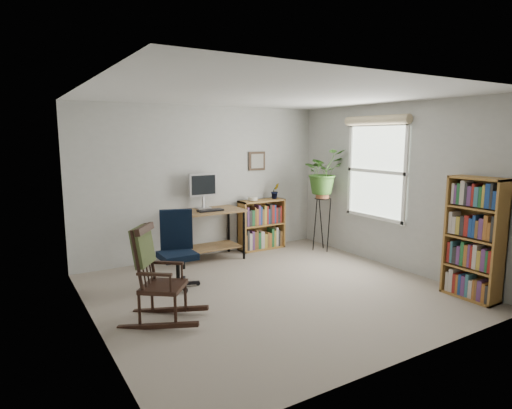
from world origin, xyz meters
TOP-DOWN VIEW (x-y plane):
  - floor at (0.00, 0.00)m, footprint 4.20×4.00m
  - ceiling at (0.00, 0.00)m, footprint 4.20×4.00m
  - wall_back at (0.00, 2.00)m, footprint 4.20×0.00m
  - wall_front at (0.00, -2.00)m, footprint 4.20×0.00m
  - wall_left at (-2.10, 0.00)m, footprint 0.00×4.00m
  - wall_right at (2.10, 0.00)m, footprint 0.00×4.00m
  - window at (2.06, 0.30)m, footprint 0.12×1.20m
  - desk at (-0.10, 1.70)m, footprint 1.10×0.61m
  - monitor at (-0.10, 1.84)m, footprint 0.46×0.16m
  - keyboard at (-0.10, 1.58)m, footprint 0.40×0.15m
  - office_chair at (-0.95, 0.76)m, footprint 0.69×0.69m
  - rocking_chair at (-1.45, -0.13)m, footprint 1.04×0.98m
  - low_bookshelf at (0.98, 1.82)m, footprint 0.81×0.27m
  - tall_bookshelf at (1.92, -1.41)m, footprint 0.27×0.64m
  - plant_stand at (1.80, 1.22)m, footprint 0.38×0.38m
  - spider_plant at (1.80, 1.22)m, footprint 1.69×1.87m
  - potted_plant_small at (1.26, 1.83)m, footprint 0.13×0.24m
  - framed_picture at (0.98, 1.97)m, footprint 0.32×0.04m

SIDE VIEW (x-z plane):
  - floor at x=0.00m, z-range 0.00..0.00m
  - desk at x=-0.10m, z-range 0.00..0.79m
  - low_bookshelf at x=0.98m, z-range 0.00..0.86m
  - office_chair at x=-0.95m, z-range 0.00..1.00m
  - rocking_chair at x=-1.45m, z-range 0.00..1.04m
  - plant_stand at x=1.80m, z-range 0.00..1.05m
  - tall_bookshelf at x=1.92m, z-range 0.00..1.46m
  - keyboard at x=-0.10m, z-range 0.79..0.82m
  - potted_plant_small at x=1.26m, z-range 0.86..0.96m
  - monitor at x=-0.10m, z-range 0.79..1.35m
  - wall_back at x=0.00m, z-range 0.00..2.40m
  - wall_front at x=0.00m, z-range 0.00..2.40m
  - wall_left at x=-2.10m, z-range 0.00..2.40m
  - wall_right at x=2.10m, z-range 0.00..2.40m
  - window at x=2.06m, z-range 0.65..2.15m
  - framed_picture at x=0.98m, z-range 1.35..1.67m
  - spider_plant at x=1.80m, z-range 0.97..2.44m
  - ceiling at x=0.00m, z-range 2.40..2.40m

